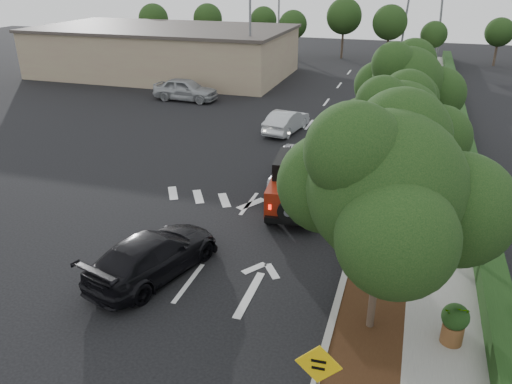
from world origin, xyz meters
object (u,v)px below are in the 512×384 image
at_px(red_jeep, 297,183).
at_px(silver_suv_ahead, 303,170).
at_px(black_suv_oncoming, 154,254).
at_px(speed_hump_sign, 318,374).

bearing_deg(red_jeep, silver_suv_ahead, 90.21).
distance_m(black_suv_oncoming, speed_hump_sign, 7.39).
xyz_separation_m(red_jeep, silver_suv_ahead, (-0.23, 2.22, -0.32)).
bearing_deg(silver_suv_ahead, red_jeep, -90.73).
bearing_deg(red_jeep, black_suv_oncoming, -123.68).
distance_m(red_jeep, black_suv_oncoming, 6.84).
bearing_deg(black_suv_oncoming, speed_hump_sign, 161.47).
height_order(red_jeep, black_suv_oncoming, red_jeep).
xyz_separation_m(red_jeep, black_suv_oncoming, (-3.21, -6.03, -0.41)).
bearing_deg(black_suv_oncoming, red_jeep, -101.91).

